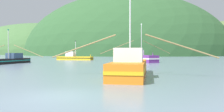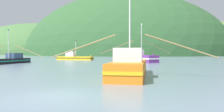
{
  "view_description": "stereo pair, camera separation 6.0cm",
  "coord_description": "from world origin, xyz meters",
  "px_view_note": "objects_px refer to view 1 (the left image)",
  "views": [
    {
      "loc": [
        3.64,
        -9.71,
        2.04
      ],
      "look_at": [
        -0.66,
        27.1,
        1.4
      ],
      "focal_mm": 34.82,
      "sensor_mm": 36.0,
      "label": 1
    },
    {
      "loc": [
        3.69,
        -9.7,
        2.04
      ],
      "look_at": [
        -0.66,
        27.1,
        1.4
      ],
      "focal_mm": 34.82,
      "sensor_mm": 36.0,
      "label": 2
    }
  ],
  "objects_px": {
    "fishing_boat_purple": "(138,58)",
    "fishing_boat_black": "(10,60)",
    "fishing_boat_orange": "(130,67)",
    "fishing_boat_yellow": "(74,57)"
  },
  "relations": [
    {
      "from": "fishing_boat_orange",
      "to": "fishing_boat_purple",
      "type": "bearing_deg",
      "value": 1.57
    },
    {
      "from": "fishing_boat_orange",
      "to": "fishing_boat_black",
      "type": "xyz_separation_m",
      "value": [
        -22.32,
        18.42,
        -0.14
      ]
    },
    {
      "from": "fishing_boat_orange",
      "to": "fishing_boat_yellow",
      "type": "distance_m",
      "value": 40.32
    },
    {
      "from": "fishing_boat_purple",
      "to": "fishing_boat_yellow",
      "type": "xyz_separation_m",
      "value": [
        -16.78,
        9.75,
        -0.18
      ]
    },
    {
      "from": "fishing_boat_black",
      "to": "fishing_boat_orange",
      "type": "bearing_deg",
      "value": 56.32
    },
    {
      "from": "fishing_boat_purple",
      "to": "fishing_boat_black",
      "type": "xyz_separation_m",
      "value": [
        -23.15,
        -8.85,
        -0.24
      ]
    },
    {
      "from": "fishing_boat_purple",
      "to": "fishing_boat_orange",
      "type": "xyz_separation_m",
      "value": [
        -0.83,
        -27.27,
        -0.1
      ]
    },
    {
      "from": "fishing_boat_yellow",
      "to": "fishing_boat_black",
      "type": "bearing_deg",
      "value": -98.64
    },
    {
      "from": "fishing_boat_purple",
      "to": "fishing_boat_yellow",
      "type": "distance_m",
      "value": 19.41
    },
    {
      "from": "fishing_boat_yellow",
      "to": "fishing_boat_purple",
      "type": "bearing_deg",
      "value": -19.9
    }
  ]
}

